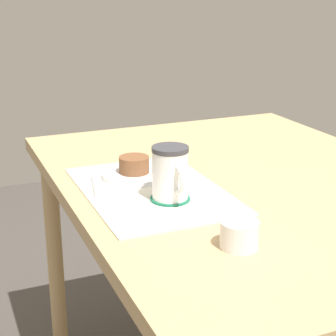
% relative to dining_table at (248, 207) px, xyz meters
% --- Properties ---
extents(dining_table, '(1.17, 0.88, 0.72)m').
position_rel_dining_table_xyz_m(dining_table, '(0.00, 0.00, 0.00)').
color(dining_table, tan).
rests_on(dining_table, ground_plane).
extents(placemat, '(0.44, 0.30, 0.00)m').
position_rel_dining_table_xyz_m(placemat, '(-0.01, -0.25, 0.08)').
color(placemat, silver).
rests_on(placemat, dining_table).
extents(pastry_plate, '(0.15, 0.15, 0.01)m').
position_rel_dining_table_xyz_m(pastry_plate, '(-0.11, -0.26, 0.08)').
color(pastry_plate, white).
rests_on(pastry_plate, placemat).
extents(pastry, '(0.07, 0.07, 0.04)m').
position_rel_dining_table_xyz_m(pastry, '(-0.11, -0.26, 0.11)').
color(pastry, brown).
rests_on(pastry, pastry_plate).
extents(coffee_coaster, '(0.09, 0.09, 0.00)m').
position_rel_dining_table_xyz_m(coffee_coaster, '(0.06, -0.23, 0.08)').
color(coffee_coaster, '#196B4C').
rests_on(coffee_coaster, placemat).
extents(coffee_mug, '(0.11, 0.08, 0.11)m').
position_rel_dining_table_xyz_m(coffee_mug, '(0.06, -0.23, 0.14)').
color(coffee_mug, white).
rests_on(coffee_mug, coffee_coaster).
extents(teaspoon, '(0.13, 0.03, 0.01)m').
position_rel_dining_table_xyz_m(teaspoon, '(-0.08, -0.36, 0.08)').
color(teaspoon, silver).
rests_on(teaspoon, placemat).
extents(sugar_bowl, '(0.07, 0.07, 0.05)m').
position_rel_dining_table_xyz_m(sugar_bowl, '(0.31, -0.20, 0.10)').
color(sugar_bowl, white).
rests_on(sugar_bowl, dining_table).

